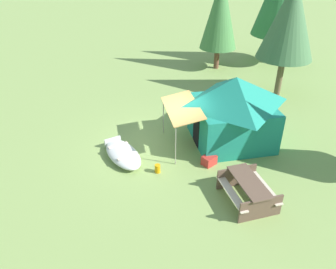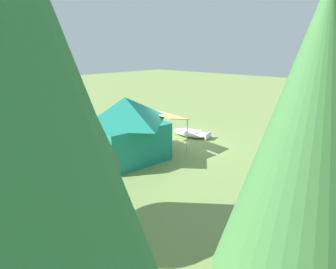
# 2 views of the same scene
# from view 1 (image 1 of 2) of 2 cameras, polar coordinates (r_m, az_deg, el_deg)

# --- Properties ---
(ground_plane) EXTENTS (80.00, 80.00, 0.00)m
(ground_plane) POSITION_cam_1_polar(r_m,az_deg,el_deg) (13.76, -0.74, -1.73)
(ground_plane) COLOR #7E9A52
(beached_rowboat) EXTENTS (2.38, 1.44, 0.40)m
(beached_rowboat) POSITION_cam_1_polar(r_m,az_deg,el_deg) (12.96, -7.58, -3.22)
(beached_rowboat) COLOR silver
(beached_rowboat) RESTS_ON ground_plane
(canvas_cabin_tent) EXTENTS (3.45, 4.60, 2.77)m
(canvas_cabin_tent) POSITION_cam_1_polar(r_m,az_deg,el_deg) (13.57, 10.87, 4.18)
(canvas_cabin_tent) COLOR #1B7F6C
(canvas_cabin_tent) RESTS_ON ground_plane
(picnic_table) EXTENTS (1.89, 1.51, 0.80)m
(picnic_table) POSITION_cam_1_polar(r_m,az_deg,el_deg) (11.08, 13.31, -8.86)
(picnic_table) COLOR brown
(picnic_table) RESTS_ON ground_plane
(cooler_box) EXTENTS (0.53, 0.60, 0.36)m
(cooler_box) POSITION_cam_1_polar(r_m,az_deg,el_deg) (12.65, 6.91, -4.30)
(cooler_box) COLOR red
(cooler_box) RESTS_ON ground_plane
(fuel_can) EXTENTS (0.26, 0.26, 0.32)m
(fuel_can) POSITION_cam_1_polar(r_m,az_deg,el_deg) (12.18, -1.77, -5.74)
(fuel_can) COLOR orange
(fuel_can) RESTS_ON ground_plane
(pine_tree_back_left) EXTENTS (2.75, 2.75, 5.77)m
(pine_tree_back_left) POSITION_cam_1_polar(r_m,az_deg,el_deg) (17.86, 19.80, 17.76)
(pine_tree_back_left) COLOR brown
(pine_tree_back_left) RESTS_ON ground_plane
(pine_tree_side) EXTENTS (2.21, 2.21, 5.55)m
(pine_tree_side) POSITION_cam_1_polar(r_m,az_deg,el_deg) (21.13, 8.75, 19.70)
(pine_tree_side) COLOR brown
(pine_tree_side) RESTS_ON ground_plane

